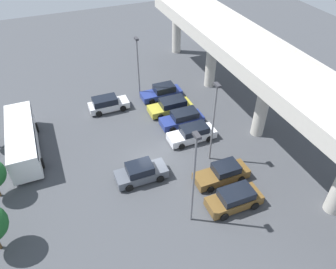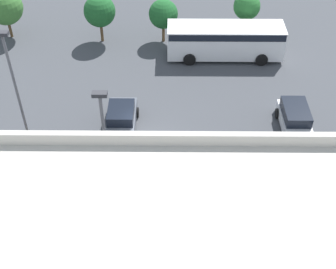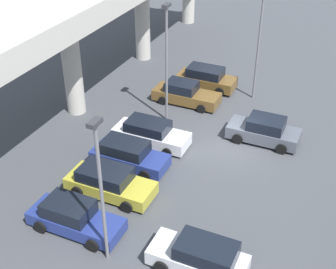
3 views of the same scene
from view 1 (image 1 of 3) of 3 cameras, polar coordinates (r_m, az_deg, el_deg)
name	(u,v)px [view 1 (image 1 of 3)]	position (r m, az deg, el deg)	size (l,w,h in m)	color
ground_plane	(151,162)	(30.46, -2.93, -4.87)	(89.53, 89.53, 0.00)	#424449
highway_overpass	(269,75)	(31.26, 17.19, 9.91)	(43.04, 6.41, 8.42)	#BCB7AD
parked_car_0	(108,104)	(37.25, -10.48, 5.27)	(2.03, 4.40, 1.61)	silver
parked_car_1	(171,106)	(36.35, 0.51, 5.00)	(2.19, 4.84, 1.54)	gold
parked_car_2	(183,118)	(34.44, 2.56, 2.83)	(2.06, 4.55, 1.59)	navy
parked_car_3	(192,134)	(32.52, 4.27, 0.16)	(2.04, 4.81, 1.57)	silver
parked_car_4	(141,172)	(28.52, -4.74, -6.60)	(2.10, 4.49, 1.67)	#515660
parked_car_5	(222,173)	(28.80, 9.46, -6.68)	(2.03, 4.83, 1.60)	brown
parked_car_6	(235,199)	(26.95, 11.53, -10.90)	(2.09, 4.47, 1.67)	brown
parked_car_7	(162,92)	(38.82, -1.02, 7.41)	(2.05, 4.80, 1.58)	navy
shuttle_bus	(22,138)	(33.37, -24.07, -0.61)	(9.17, 2.79, 2.72)	white
lamp_post_near_aisle	(194,175)	(22.51, 4.55, -7.01)	(0.70, 0.35, 8.50)	slate
lamp_post_mid_lot	(214,118)	(28.06, 7.96, 2.85)	(0.70, 0.35, 8.02)	slate
lamp_post_by_overpass	(138,64)	(37.20, -5.26, 12.15)	(0.70, 0.35, 7.37)	slate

